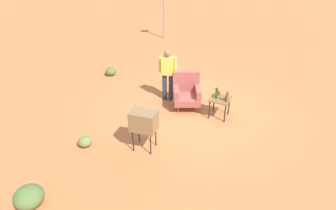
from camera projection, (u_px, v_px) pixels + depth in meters
ground_plane at (194, 109)px, 8.58m from camera, size 60.00×60.00×0.00m
armchair at (187, 92)px, 8.47m from camera, size 1.02×1.03×1.06m
side_table at (220, 101)px, 7.96m from camera, size 0.56×0.56×0.58m
tv_on_stand at (144, 121)px, 6.55m from camera, size 0.65×0.51×1.03m
person_standing at (168, 72)px, 8.65m from camera, size 0.56×0.29×1.64m
road_sign at (164, 11)px, 14.35m from camera, size 0.33×0.33×2.44m
bottle_tall_amber at (227, 97)px, 7.69m from camera, size 0.07×0.07×0.30m
soda_can_red at (219, 93)px, 8.07m from camera, size 0.07×0.07×0.12m
bottle_wine_green at (217, 93)px, 7.85m from camera, size 0.07×0.07×0.32m
soda_can_blue at (226, 98)px, 7.82m from camera, size 0.07×0.07×0.12m
flower_vase at (217, 92)px, 7.96m from camera, size 0.15×0.10×0.27m
shrub_near at (85, 141)px, 6.94m from camera, size 0.34×0.34×0.26m
shrub_mid at (111, 71)px, 10.69m from camera, size 0.40×0.40×0.31m
shrub_far at (29, 197)px, 5.31m from camera, size 0.55×0.55×0.43m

